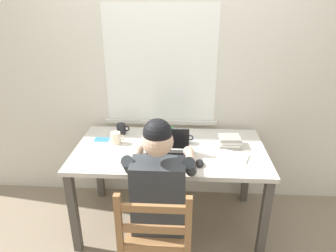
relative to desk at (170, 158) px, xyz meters
The scene contains 15 objects.
ground_plane 0.66m from the desk, ahead, with size 8.00×8.00×0.00m, color gray.
back_wall 0.80m from the desk, 90.21° to the left, with size 6.00×0.08×2.60m.
desk is the anchor object (origin of this frame).
seated_person 0.49m from the desk, 95.14° to the right, with size 0.50×0.60×1.25m.
wooden_chair 0.80m from the desk, 93.27° to the right, with size 0.42×0.42×0.94m.
laptop 0.21m from the desk, 94.62° to the right, with size 0.33×0.32×0.22m.
computer_mouse 0.36m from the desk, 47.52° to the right, with size 0.06×0.10×0.03m, color black.
coffee_mug_white 0.48m from the desk, behind, with size 0.12×0.08×0.10m.
coffee_mug_dark 0.21m from the desk, 42.92° to the left, with size 0.12×0.08×0.09m.
coffee_mug_spare 0.54m from the desk, 149.85° to the left, with size 0.12×0.08×0.09m.
book_stack_main 0.51m from the desk, ahead, with size 0.18×0.17×0.08m.
book_stack_side 0.24m from the desk, 111.12° to the left, with size 0.19×0.15×0.09m.
paper_pile_near_laptop 0.32m from the desk, 152.66° to the right, with size 0.26×0.20×0.01m, color white.
paper_pile_back_corner 0.50m from the desk, 12.44° to the right, with size 0.25×0.15×0.01m, color white.
landscape_photo_print 0.62m from the desk, 167.96° to the left, with size 0.13×0.09×0.00m, color teal.
Camera 1 is at (0.11, -2.20, 1.90)m, focal length 32.61 mm.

